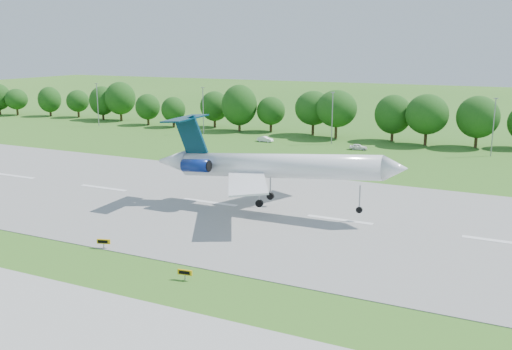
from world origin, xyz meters
name	(u,v)px	position (x,y,z in m)	size (l,w,h in m)	color
ground	(260,292)	(0.00, 0.00, 0.00)	(600.00, 600.00, 0.00)	#286219
runway	(340,220)	(0.00, 25.00, 0.04)	(400.00, 45.00, 0.08)	gray
tree_line	(427,118)	(0.00, 92.00, 6.19)	(288.40, 8.40, 10.40)	#382314
light_poles	(408,121)	(-2.50, 82.00, 6.34)	(175.90, 0.25, 12.19)	gray
airliner	(266,165)	(-10.83, 24.90, 6.63)	(36.65, 26.63, 11.96)	white
taxi_sign_left	(104,242)	(-21.17, 2.89, 0.82)	(1.56, 0.65, 1.11)	gray
taxi_sign_centre	(185,273)	(-7.86, -0.72, 0.80)	(1.55, 0.39, 1.08)	gray
service_vehicle_a	(265,139)	(-35.35, 77.90, 0.64)	(1.36, 3.90, 1.28)	white
service_vehicle_b	(358,147)	(-12.12, 77.07, 0.67)	(1.57, 3.91, 1.33)	white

